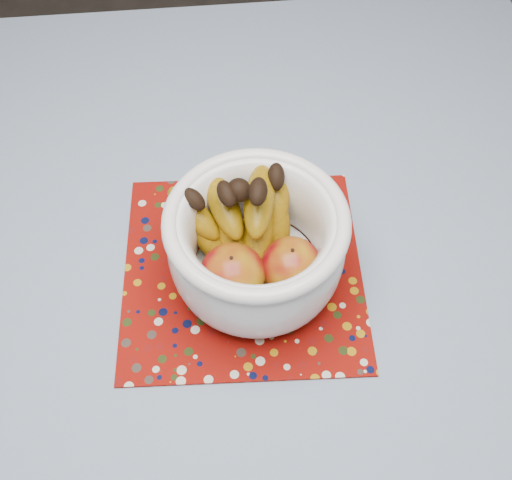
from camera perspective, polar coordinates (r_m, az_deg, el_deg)
table at (r=0.97m, az=-2.98°, el=-5.54°), size 1.20×1.20×0.75m
tablecloth at (r=0.90m, az=-3.21°, el=-3.02°), size 1.32×1.32×0.01m
placemat at (r=0.89m, az=-1.27°, el=-2.82°), size 0.37×0.37×0.00m
fruit_bowl at (r=0.82m, az=-0.60°, el=0.10°), size 0.28×0.25×0.19m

